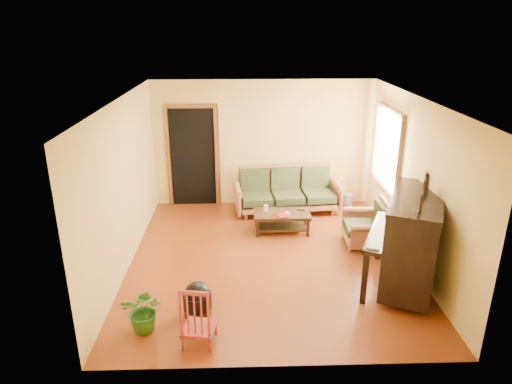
{
  "coord_description": "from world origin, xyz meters",
  "views": [
    {
      "loc": [
        -0.44,
        -6.63,
        3.65
      ],
      "look_at": [
        -0.22,
        0.2,
        1.1
      ],
      "focal_mm": 32.0,
      "sensor_mm": 36.0,
      "label": 1
    }
  ],
  "objects_px": {
    "sofa": "(288,191)",
    "potted_plant": "(145,310)",
    "footstool": "(198,303)",
    "red_chair": "(199,314)",
    "ceramic_crock": "(348,200)",
    "piano": "(412,243)",
    "coffee_table": "(282,222)",
    "armchair": "(364,223)"
  },
  "relations": [
    {
      "from": "ceramic_crock",
      "to": "footstool",
      "type": "bearing_deg",
      "value": -127.05
    },
    {
      "from": "ceramic_crock",
      "to": "piano",
      "type": "bearing_deg",
      "value": -86.63
    },
    {
      "from": "potted_plant",
      "to": "footstool",
      "type": "bearing_deg",
      "value": 25.94
    },
    {
      "from": "armchair",
      "to": "piano",
      "type": "bearing_deg",
      "value": -75.01
    },
    {
      "from": "armchair",
      "to": "piano",
      "type": "distance_m",
      "value": 1.42
    },
    {
      "from": "sofa",
      "to": "ceramic_crock",
      "type": "height_order",
      "value": "sofa"
    },
    {
      "from": "sofa",
      "to": "footstool",
      "type": "relative_size",
      "value": 5.54
    },
    {
      "from": "coffee_table",
      "to": "potted_plant",
      "type": "distance_m",
      "value": 3.45
    },
    {
      "from": "ceramic_crock",
      "to": "potted_plant",
      "type": "xyz_separation_m",
      "value": [
        -3.46,
        -4.05,
        0.16
      ]
    },
    {
      "from": "armchair",
      "to": "ceramic_crock",
      "type": "bearing_deg",
      "value": 87.97
    },
    {
      "from": "coffee_table",
      "to": "ceramic_crock",
      "type": "relative_size",
      "value": 4.04
    },
    {
      "from": "coffee_table",
      "to": "sofa",
      "type": "bearing_deg",
      "value": 78.25
    },
    {
      "from": "footstool",
      "to": "red_chair",
      "type": "bearing_deg",
      "value": -82.77
    },
    {
      "from": "potted_plant",
      "to": "sofa",
      "type": "bearing_deg",
      "value": 60.42
    },
    {
      "from": "sofa",
      "to": "potted_plant",
      "type": "relative_size",
      "value": 3.62
    },
    {
      "from": "sofa",
      "to": "piano",
      "type": "bearing_deg",
      "value": -67.92
    },
    {
      "from": "sofa",
      "to": "potted_plant",
      "type": "distance_m",
      "value": 4.35
    },
    {
      "from": "piano",
      "to": "footstool",
      "type": "distance_m",
      "value": 3.12
    },
    {
      "from": "red_chair",
      "to": "potted_plant",
      "type": "height_order",
      "value": "red_chair"
    },
    {
      "from": "sofa",
      "to": "ceramic_crock",
      "type": "xyz_separation_m",
      "value": [
        1.31,
        0.27,
        -0.33
      ]
    },
    {
      "from": "sofa",
      "to": "coffee_table",
      "type": "bearing_deg",
      "value": -107.19
    },
    {
      "from": "sofa",
      "to": "red_chair",
      "type": "distance_m",
      "value": 4.29
    },
    {
      "from": "footstool",
      "to": "potted_plant",
      "type": "height_order",
      "value": "potted_plant"
    },
    {
      "from": "coffee_table",
      "to": "ceramic_crock",
      "type": "height_order",
      "value": "coffee_table"
    },
    {
      "from": "coffee_table",
      "to": "footstool",
      "type": "height_order",
      "value": "coffee_table"
    },
    {
      "from": "armchair",
      "to": "red_chair",
      "type": "bearing_deg",
      "value": -134.19
    },
    {
      "from": "piano",
      "to": "red_chair",
      "type": "height_order",
      "value": "piano"
    },
    {
      "from": "coffee_table",
      "to": "footstool",
      "type": "xyz_separation_m",
      "value": [
        -1.33,
        -2.54,
        -0.0
      ]
    },
    {
      "from": "armchair",
      "to": "red_chair",
      "type": "relative_size",
      "value": 1.0
    },
    {
      "from": "ceramic_crock",
      "to": "potted_plant",
      "type": "height_order",
      "value": "potted_plant"
    },
    {
      "from": "coffee_table",
      "to": "footstool",
      "type": "relative_size",
      "value": 2.69
    },
    {
      "from": "red_chair",
      "to": "piano",
      "type": "bearing_deg",
      "value": 31.42
    },
    {
      "from": "coffee_table",
      "to": "armchair",
      "type": "height_order",
      "value": "armchair"
    },
    {
      "from": "piano",
      "to": "footstool",
      "type": "bearing_deg",
      "value": -144.21
    },
    {
      "from": "coffee_table",
      "to": "footstool",
      "type": "bearing_deg",
      "value": -117.54
    },
    {
      "from": "footstool",
      "to": "piano",
      "type": "bearing_deg",
      "value": 11.43
    },
    {
      "from": "sofa",
      "to": "piano",
      "type": "height_order",
      "value": "piano"
    },
    {
      "from": "sofa",
      "to": "red_chair",
      "type": "xyz_separation_m",
      "value": [
        -1.45,
        -4.04,
        -0.04
      ]
    },
    {
      "from": "sofa",
      "to": "footstool",
      "type": "distance_m",
      "value": 3.8
    },
    {
      "from": "footstool",
      "to": "coffee_table",
      "type": "bearing_deg",
      "value": 62.46
    },
    {
      "from": "sofa",
      "to": "red_chair",
      "type": "bearing_deg",
      "value": -115.2
    },
    {
      "from": "armchair",
      "to": "red_chair",
      "type": "height_order",
      "value": "red_chair"
    }
  ]
}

